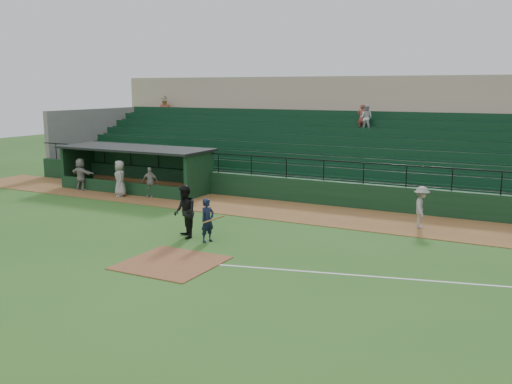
% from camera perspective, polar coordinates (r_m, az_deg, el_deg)
% --- Properties ---
extents(ground, '(90.00, 90.00, 0.00)m').
position_cam_1_polar(ground, '(19.76, -6.79, -6.34)').
color(ground, '#29551B').
rests_on(ground, ground).
extents(warning_track, '(40.00, 4.00, 0.03)m').
position_cam_1_polar(warning_track, '(26.52, 3.01, -1.90)').
color(warning_track, brown).
rests_on(warning_track, ground).
extents(home_plate_dirt, '(3.00, 3.00, 0.03)m').
position_cam_1_polar(home_plate_dirt, '(18.98, -8.50, -7.05)').
color(home_plate_dirt, brown).
rests_on(home_plate_dirt, ground).
extents(foul_line, '(17.49, 4.44, 0.01)m').
position_cam_1_polar(foul_line, '(17.91, 17.48, -8.54)').
color(foul_line, white).
rests_on(foul_line, ground).
extents(stadium_structure, '(38.00, 13.08, 6.40)m').
position_cam_1_polar(stadium_structure, '(33.95, 9.04, 4.62)').
color(stadium_structure, black).
rests_on(stadium_structure, ground).
extents(dugout, '(8.90, 3.20, 2.42)m').
position_cam_1_polar(dugout, '(32.73, -11.50, 2.61)').
color(dugout, black).
rests_on(dugout, ground).
extents(batter_at_plate, '(1.07, 0.71, 1.65)m').
position_cam_1_polar(batter_at_plate, '(21.17, -4.89, -2.86)').
color(batter_at_plate, black).
rests_on(batter_at_plate, ground).
extents(umpire, '(1.25, 1.24, 2.04)m').
position_cam_1_polar(umpire, '(21.79, -7.17, -1.99)').
color(umpire, black).
rests_on(umpire, ground).
extents(runner, '(0.86, 1.22, 1.71)m').
position_cam_1_polar(runner, '(24.05, 16.27, -1.47)').
color(runner, gray).
rests_on(runner, warning_track).
extents(dugout_player_a, '(0.99, 0.59, 1.59)m').
position_cam_1_polar(dugout_player_a, '(30.13, -10.60, 1.00)').
color(dugout_player_a, gray).
rests_on(dugout_player_a, warning_track).
extents(dugout_player_b, '(1.08, 1.07, 1.89)m').
position_cam_1_polar(dugout_player_b, '(30.67, -13.50, 1.34)').
color(dugout_player_b, gray).
rests_on(dugout_player_b, warning_track).
extents(dugout_player_c, '(1.69, 0.66, 1.78)m').
position_cam_1_polar(dugout_player_c, '(33.13, -17.18, 1.73)').
color(dugout_player_c, '#9A9490').
rests_on(dugout_player_c, warning_track).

